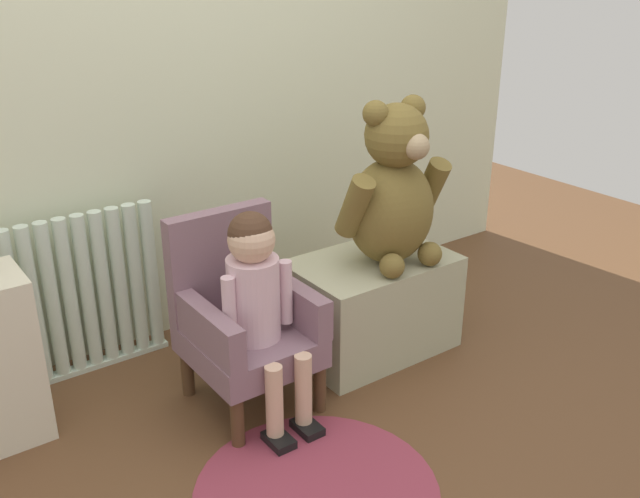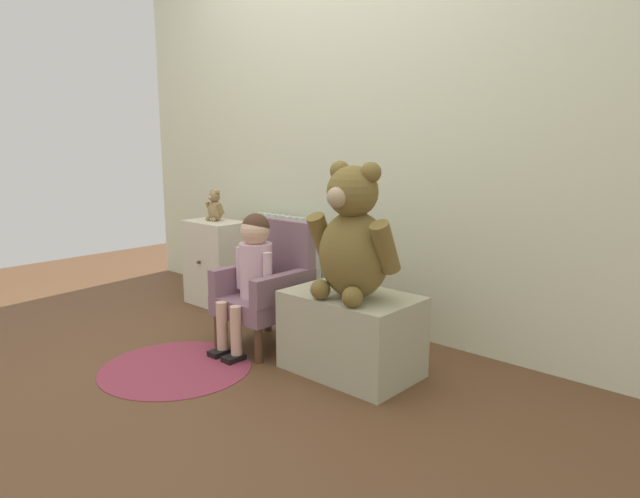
{
  "view_description": "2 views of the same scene",
  "coord_description": "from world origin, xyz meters",
  "px_view_note": "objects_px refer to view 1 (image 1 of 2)",
  "views": [
    {
      "loc": [
        -1.03,
        -1.34,
        1.45
      ],
      "look_at": [
        0.3,
        0.5,
        0.5
      ],
      "focal_mm": 40.0,
      "sensor_mm": 36.0,
      "label": 1
    },
    {
      "loc": [
        2.17,
        -1.45,
        1.08
      ],
      "look_at": [
        0.32,
        0.58,
        0.55
      ],
      "focal_mm": 32.0,
      "sensor_mm": 36.0,
      "label": 2
    }
  ],
  "objects_px": {
    "child_armchair": "(243,317)",
    "child_figure": "(258,289)",
    "low_bench": "(372,305)",
    "radiator": "(87,294)",
    "large_teddy_bear": "(393,193)",
    "floor_rug": "(317,490)"
  },
  "relations": [
    {
      "from": "child_armchair",
      "to": "large_teddy_bear",
      "type": "relative_size",
      "value": 1.08
    },
    {
      "from": "low_bench",
      "to": "child_armchair",
      "type": "bearing_deg",
      "value": 179.5
    },
    {
      "from": "low_bench",
      "to": "radiator",
      "type": "bearing_deg",
      "value": 151.61
    },
    {
      "from": "child_figure",
      "to": "child_armchair",
      "type": "bearing_deg",
      "value": 90.0
    },
    {
      "from": "floor_rug",
      "to": "low_bench",
      "type": "bearing_deg",
      "value": 39.66
    },
    {
      "from": "child_figure",
      "to": "large_teddy_bear",
      "type": "distance_m",
      "value": 0.64
    },
    {
      "from": "radiator",
      "to": "child_figure",
      "type": "distance_m",
      "value": 0.72
    },
    {
      "from": "child_armchair",
      "to": "large_teddy_bear",
      "type": "bearing_deg",
      "value": -4.86
    },
    {
      "from": "radiator",
      "to": "large_teddy_bear",
      "type": "xyz_separation_m",
      "value": [
        0.97,
        -0.55,
        0.35
      ]
    },
    {
      "from": "radiator",
      "to": "large_teddy_bear",
      "type": "distance_m",
      "value": 1.16
    },
    {
      "from": "child_figure",
      "to": "large_teddy_bear",
      "type": "height_order",
      "value": "large_teddy_bear"
    },
    {
      "from": "child_figure",
      "to": "radiator",
      "type": "bearing_deg",
      "value": 120.8
    },
    {
      "from": "child_figure",
      "to": "low_bench",
      "type": "relative_size",
      "value": 1.17
    },
    {
      "from": "low_bench",
      "to": "floor_rug",
      "type": "bearing_deg",
      "value": -140.34
    },
    {
      "from": "child_armchair",
      "to": "low_bench",
      "type": "xyz_separation_m",
      "value": [
        0.56,
        -0.0,
        -0.12
      ]
    },
    {
      "from": "child_armchair",
      "to": "child_figure",
      "type": "relative_size",
      "value": 0.92
    },
    {
      "from": "radiator",
      "to": "low_bench",
      "type": "bearing_deg",
      "value": -28.39
    },
    {
      "from": "large_teddy_bear",
      "to": "child_armchair",
      "type": "bearing_deg",
      "value": 175.14
    },
    {
      "from": "large_teddy_bear",
      "to": "floor_rug",
      "type": "distance_m",
      "value": 1.06
    },
    {
      "from": "radiator",
      "to": "child_armchair",
      "type": "distance_m",
      "value": 0.61
    },
    {
      "from": "radiator",
      "to": "floor_rug",
      "type": "relative_size",
      "value": 0.84
    },
    {
      "from": "large_teddy_bear",
      "to": "low_bench",
      "type": "bearing_deg",
      "value": 132.24
    }
  ]
}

